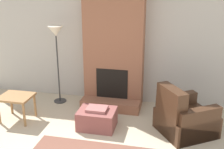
% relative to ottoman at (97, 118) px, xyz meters
% --- Properties ---
extents(wall_back, '(6.90, 0.06, 2.60)m').
position_rel_ottoman_xyz_m(wall_back, '(0.07, 1.33, 1.12)').
color(wall_back, '#BCB7AD').
rests_on(wall_back, ground_plane).
extents(fireplace, '(1.21, 0.71, 2.60)m').
position_rel_ottoman_xyz_m(fireplace, '(0.07, 1.09, 1.04)').
color(fireplace, '#935B42').
rests_on(fireplace, ground_plane).
extents(ottoman, '(0.66, 0.51, 0.39)m').
position_rel_ottoman_xyz_m(ottoman, '(0.00, 0.00, 0.00)').
color(ottoman, '#8C4C47').
rests_on(ottoman, ground_plane).
extents(armchair, '(1.16, 1.15, 0.88)m').
position_rel_ottoman_xyz_m(armchair, '(1.50, 0.13, 0.09)').
color(armchair, '#422819').
rests_on(armchair, ground_plane).
extents(side_table, '(0.59, 0.50, 0.49)m').
position_rel_ottoman_xyz_m(side_table, '(-1.55, -0.04, 0.24)').
color(side_table, '#9E7042').
rests_on(side_table, ground_plane).
extents(floor_lamp_left, '(0.31, 0.31, 1.66)m').
position_rel_ottoman_xyz_m(floor_lamp_left, '(-1.10, 0.92, 1.24)').
color(floor_lamp_left, '#333333').
rests_on(floor_lamp_left, ground_plane).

